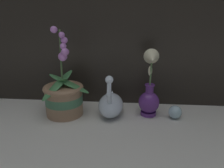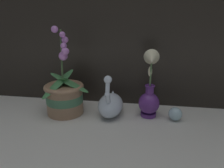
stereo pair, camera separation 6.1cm
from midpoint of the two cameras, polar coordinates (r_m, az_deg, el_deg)
The scene contains 5 objects.
ground_plane at distance 0.93m, azimuth -1.45°, elevation -10.93°, with size 2.80×2.80×0.00m, color beige.
orchid_potted_plant at distance 1.03m, azimuth -14.13°, elevation -3.14°, with size 0.22×0.22×0.40m.
swan_figurine at distance 1.01m, azimuth -2.07°, elevation -5.18°, with size 0.11×0.20×0.21m.
blue_vase at distance 0.98m, azimuth 8.04°, elevation -2.14°, with size 0.09×0.12×0.31m.
glass_sphere at distance 1.01m, azimuth 14.47°, elevation -7.14°, with size 0.06×0.06×0.06m.
Camera 1 is at (0.06, -0.81, 0.46)m, focal length 35.00 mm.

